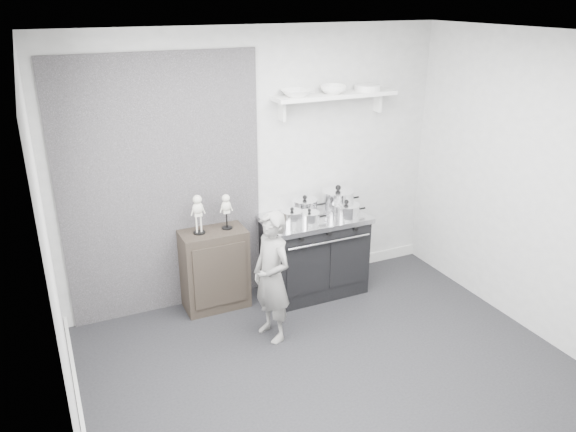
# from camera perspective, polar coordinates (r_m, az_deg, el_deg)

# --- Properties ---
(ground) EXTENTS (4.00, 4.00, 0.00)m
(ground) POSITION_cam_1_polar(r_m,az_deg,el_deg) (4.80, 5.50, -16.51)
(ground) COLOR black
(ground) RESTS_ON ground
(room_shell) EXTENTS (4.02, 3.62, 2.71)m
(room_shell) POSITION_cam_1_polar(r_m,az_deg,el_deg) (4.08, 4.20, 2.72)
(room_shell) COLOR #A5A5A2
(room_shell) RESTS_ON ground
(wall_shelf) EXTENTS (1.30, 0.26, 0.24)m
(wall_shelf) POSITION_cam_1_polar(r_m,az_deg,el_deg) (5.71, 4.81, 12.02)
(wall_shelf) COLOR silver
(wall_shelf) RESTS_ON room_shell
(stove) EXTENTS (1.06, 0.66, 0.85)m
(stove) POSITION_cam_1_polar(r_m,az_deg,el_deg) (5.88, 2.66, -3.85)
(stove) COLOR black
(stove) RESTS_ON ground
(side_cabinet) EXTENTS (0.63, 0.37, 0.82)m
(side_cabinet) POSITION_cam_1_polar(r_m,az_deg,el_deg) (5.65, -7.48, -5.34)
(side_cabinet) COLOR black
(side_cabinet) RESTS_ON ground
(child) EXTENTS (0.39, 0.50, 1.23)m
(child) POSITION_cam_1_polar(r_m,az_deg,el_deg) (5.02, -1.64, -6.21)
(child) COLOR slate
(child) RESTS_ON ground
(pot_front_left) EXTENTS (0.30, 0.22, 0.17)m
(pot_front_left) POSITION_cam_1_polar(r_m,az_deg,el_deg) (5.50, 0.41, -0.12)
(pot_front_left) COLOR white
(pot_front_left) RESTS_ON stove
(pot_back_left) EXTENTS (0.35, 0.27, 0.20)m
(pot_back_left) POSITION_cam_1_polar(r_m,az_deg,el_deg) (5.77, 1.72, 1.01)
(pot_back_left) COLOR white
(pot_back_left) RESTS_ON stove
(pot_back_right) EXTENTS (0.42, 0.34, 0.27)m
(pot_back_right) POSITION_cam_1_polar(r_m,az_deg,el_deg) (5.89, 5.08, 1.67)
(pot_back_right) COLOR white
(pot_back_right) RESTS_ON stove
(pot_front_right) EXTENTS (0.36, 0.28, 0.19)m
(pot_front_right) POSITION_cam_1_polar(r_m,az_deg,el_deg) (5.70, 5.92, 0.56)
(pot_front_right) COLOR white
(pot_front_right) RESTS_ON stove
(pot_front_center) EXTENTS (0.29, 0.20, 0.16)m
(pot_front_center) POSITION_cam_1_polar(r_m,az_deg,el_deg) (5.51, 2.19, -0.18)
(pot_front_center) COLOR white
(pot_front_center) RESTS_ON stove
(skeleton_full) EXTENTS (0.12, 0.08, 0.45)m
(skeleton_full) POSITION_cam_1_polar(r_m,az_deg,el_deg) (5.36, -9.13, 0.46)
(skeleton_full) COLOR beige
(skeleton_full) RESTS_ON side_cabinet
(skeleton_torso) EXTENTS (0.11, 0.07, 0.40)m
(skeleton_torso) POSITION_cam_1_polar(r_m,az_deg,el_deg) (5.44, -6.29, 0.71)
(skeleton_torso) COLOR beige
(skeleton_torso) RESTS_ON side_cabinet
(bowl_large) EXTENTS (0.27, 0.27, 0.07)m
(bowl_large) POSITION_cam_1_polar(r_m,az_deg,el_deg) (5.49, 0.76, 12.39)
(bowl_large) COLOR white
(bowl_large) RESTS_ON wall_shelf
(bowl_small) EXTENTS (0.26, 0.26, 0.08)m
(bowl_small) POSITION_cam_1_polar(r_m,az_deg,el_deg) (5.68, 4.64, 12.71)
(bowl_small) COLOR white
(bowl_small) RESTS_ON wall_shelf
(plate_stack) EXTENTS (0.27, 0.27, 0.06)m
(plate_stack) POSITION_cam_1_polar(r_m,az_deg,el_deg) (5.88, 8.09, 12.78)
(plate_stack) COLOR silver
(plate_stack) RESTS_ON wall_shelf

